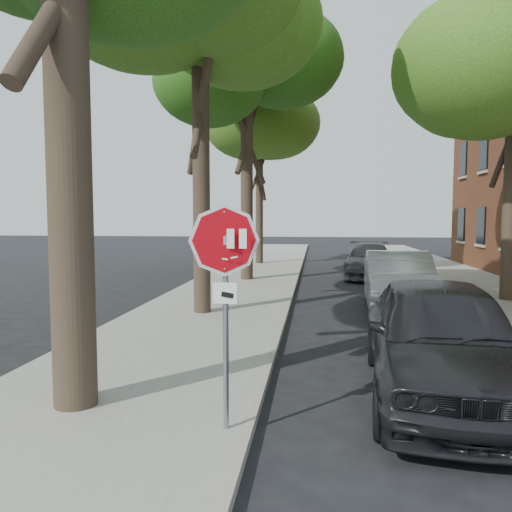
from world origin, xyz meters
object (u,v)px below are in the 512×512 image
Objects in this scene: tree_far at (259,129)px; car_a at (441,338)px; tree_mid_a at (200,17)px; stop_sign at (225,273)px; tree_mid_b at (246,78)px; car_b at (398,281)px; car_c at (369,260)px.

car_a is at bearing -75.99° from tree_far.
tree_mid_a is at bearing -89.60° from tree_far.
stop_sign is at bearing -84.54° from tree_far.
stop_sign is at bearing -83.05° from tree_mid_b.
car_b is (5.22, 1.40, -6.80)m from tree_mid_a.
car_c is at bearing 78.46° from stop_sign.
car_c is at bearing 21.87° from tree_mid_b.
tree_mid_b is 1.11× the size of tree_far.
car_b is at bearing 90.60° from car_a.
tree_mid_b reaches higher than tree_mid_a.
car_c is (0.00, 7.62, -0.07)m from car_b.
stop_sign is 9.31m from tree_mid_a.
stop_sign is at bearing -143.26° from car_a.
tree_far is 1.84× the size of car_c.
car_a is at bearing -86.74° from car_c.
car_b is at bearing 68.87° from stop_sign.
car_b is 0.97× the size of car_c.
car_a is 6.80m from car_b.
stop_sign is at bearing -96.34° from car_c.
car_a is 1.02× the size of car_b.
tree_mid_b reaches higher than car_a.
stop_sign is 0.51× the size of car_c.
tree_far is at bearing 142.15° from car_c.
car_a reaches higher than car_b.
car_b is at bearing -67.10° from tree_far.
car_a is at bearing -90.75° from car_b.
tree_mid_b is 2.11× the size of car_b.
tree_far is 1.90× the size of car_b.
car_b is at bearing -48.14° from tree_mid_b.
car_b is 7.62m from car_c.
stop_sign reaches higher than car_a.
tree_mid_b reaches higher than car_c.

